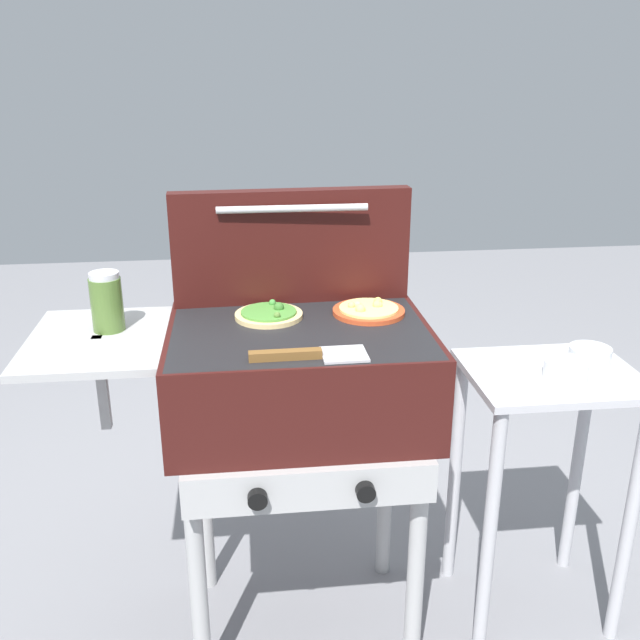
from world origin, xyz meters
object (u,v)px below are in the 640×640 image
Objects in this scene: pizza_veggie at (269,314)px; topping_bowl_near at (566,370)px; pizza_cheese at (369,310)px; spatula at (310,355)px; sauce_jar at (107,302)px; topping_bowl_far at (590,356)px; grill at (295,383)px; prep_table at (544,444)px.

topping_bowl_near is at bearing -9.61° from pizza_veggie.
pizza_cheese reaches higher than spatula.
sauce_jar is at bearing -176.43° from pizza_cheese.
topping_bowl_near is at bearing -14.23° from pizza_cheese.
pizza_cheese is 0.61m from topping_bowl_far.
pizza_veggie is (-0.05, 0.09, 0.15)m from grill.
pizza_cheese is 1.68× the size of topping_bowl_far.
pizza_veggie is at bearing 6.15° from sauce_jar.
topping_bowl_far is (0.59, -0.05, -0.14)m from pizza_cheese.
pizza_cheese is at bearing -0.39° from pizza_veggie.
topping_bowl_far is (0.10, 0.08, 0.00)m from topping_bowl_near.
grill reaches higher than topping_bowl_far.
prep_table is (0.73, -0.09, -0.37)m from pizza_veggie.
prep_table is 0.27m from topping_bowl_far.
prep_table is at bearing -2.34° from sauce_jar.
pizza_veggie is 0.28m from spatula.
grill is 0.49m from sauce_jar.
grill is 0.27m from pizza_cheese.
grill is at bearing 177.16° from topping_bowl_near.
pizza_cheese is 0.25× the size of prep_table.
topping_bowl_near is at bearing -2.84° from grill.
prep_table is (0.65, 0.18, -0.37)m from spatula.
topping_bowl_near is (1.13, -0.08, -0.20)m from sauce_jar.
sauce_jar is 1.20m from prep_table.
grill is at bearing -155.68° from pizza_cheese.
topping_bowl_near is (0.67, 0.14, -0.14)m from spatula.
prep_table is at bearing 15.50° from spatula.
prep_table is at bearing -161.33° from topping_bowl_far.
pizza_veggie reaches higher than prep_table.
sauce_jar is (-0.39, -0.04, 0.06)m from pizza_veggie.
topping_bowl_near is at bearing -67.48° from prep_table.
grill is at bearing -176.80° from topping_bowl_far.
sauce_jar is at bearing 177.66° from prep_table.
pizza_cheese reaches higher than prep_table.
topping_bowl_far is (0.12, 0.04, 0.24)m from prep_table.
sauce_jar is 0.19× the size of prep_table.
sauce_jar is at bearing 173.55° from grill.
topping_bowl_far is (0.85, -0.05, -0.14)m from pizza_veggie.
spatula is at bearing -83.42° from grill.
spatula reaches higher than prep_table.
grill is at bearing -59.10° from pizza_veggie.
topping_bowl_far is at bearing 15.99° from spatula.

